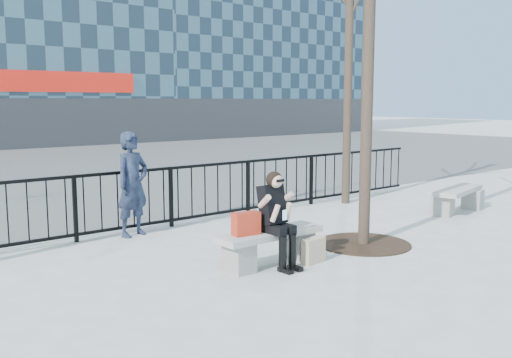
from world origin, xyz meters
TOP-DOWN VIEW (x-y plane):
  - ground at (0.00, 0.00)m, footprint 120.00×120.00m
  - railing at (0.00, 3.00)m, footprint 14.00×0.06m
  - tree_grate at (1.90, -0.10)m, footprint 1.50×1.50m
  - bench_main at (0.00, 0.00)m, footprint 1.65×0.46m
  - bench_second at (5.50, 0.41)m, footprint 1.70×0.47m
  - seated_woman at (0.00, -0.16)m, footprint 0.50×0.64m
  - handbag at (-0.42, 0.02)m, footprint 0.40×0.22m
  - shopping_bag at (0.53, -0.33)m, footprint 0.40×0.19m
  - standing_man at (-0.67, 2.80)m, footprint 0.74×0.59m

SIDE VIEW (x-z plane):
  - ground at x=0.00m, z-range 0.00..0.00m
  - tree_grate at x=1.90m, z-range 0.00..0.02m
  - shopping_bag at x=0.53m, z-range 0.00..0.36m
  - bench_main at x=0.00m, z-range 0.06..0.55m
  - bench_second at x=5.50m, z-range 0.06..0.56m
  - railing at x=0.00m, z-range 0.00..1.11m
  - handbag at x=-0.42m, z-range 0.49..0.80m
  - seated_woman at x=0.00m, z-range 0.00..1.34m
  - standing_man at x=-0.67m, z-range 0.00..1.78m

